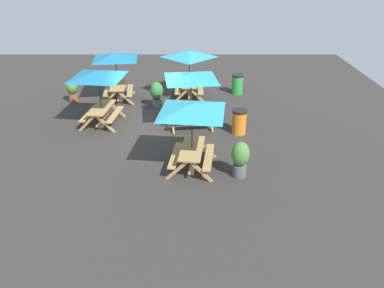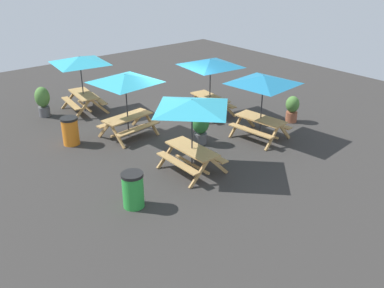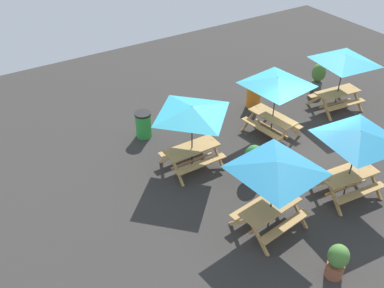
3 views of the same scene
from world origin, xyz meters
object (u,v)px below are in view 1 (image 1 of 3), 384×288
object	(u,v)px
trash_bin_green	(237,84)
potted_plant_1	(72,91)
picnic_table_3	(191,80)
picnic_table_4	(98,78)
potted_plant_0	(240,158)
potted_plant_2	(157,93)
picnic_table_0	(189,57)
picnic_table_2	(115,59)
trash_bin_orange	(239,122)
picnic_table_1	(192,113)

from	to	relation	value
trash_bin_green	potted_plant_1	size ratio (longest dim) A/B	0.94
picnic_table_3	picnic_table_4	xyz separation A→B (m)	(0.23, 3.71, 0.00)
potted_plant_0	potted_plant_2	world-z (taller)	potted_plant_0
picnic_table_0	potted_plant_1	xyz separation A→B (m)	(-0.67, 5.57, -1.43)
picnic_table_0	picnic_table_2	xyz separation A→B (m)	(-0.37, 3.44, 0.00)
picnic_table_4	trash_bin_orange	xyz separation A→B (m)	(-0.90, -5.61, -1.49)
picnic_table_0	trash_bin_green	size ratio (longest dim) A/B	2.38
picnic_table_0	trash_bin_orange	size ratio (longest dim) A/B	2.38
potted_plant_2	picnic_table_3	bearing A→B (deg)	-143.60
picnic_table_3	potted_plant_0	distance (m)	4.39
picnic_table_0	picnic_table_1	distance (m)	6.88
picnic_table_3	picnic_table_4	distance (m)	3.71
picnic_table_2	potted_plant_0	distance (m)	8.76
trash_bin_orange	potted_plant_0	xyz separation A→B (m)	(-3.22, 0.34, 0.18)
picnic_table_2	picnic_table_3	xyz separation A→B (m)	(-3.12, -3.53, 0.00)
potted_plant_2	potted_plant_1	bearing A→B (deg)	80.52
picnic_table_2	trash_bin_orange	bearing A→B (deg)	-131.45
picnic_table_4	trash_bin_green	bearing A→B (deg)	-51.63
picnic_table_3	trash_bin_green	xyz separation A→B (m)	(4.03, -2.34, -1.49)
picnic_table_1	potted_plant_2	bearing A→B (deg)	23.24
picnic_table_4	potted_plant_2	distance (m)	3.15
picnic_table_1	picnic_table_2	distance (m)	7.42
trash_bin_green	potted_plant_0	world-z (taller)	potted_plant_0
picnic_table_3	trash_bin_green	world-z (taller)	picnic_table_3
picnic_table_1	potted_plant_0	distance (m)	2.07
picnic_table_1	picnic_table_2	world-z (taller)	same
picnic_table_3	potted_plant_1	xyz separation A→B (m)	(2.83, 5.67, -1.43)
trash_bin_orange	potted_plant_0	bearing A→B (deg)	174.02
potted_plant_1	picnic_table_4	bearing A→B (deg)	-142.95
trash_bin_orange	potted_plant_1	distance (m)	8.34
potted_plant_2	picnic_table_1	bearing A→B (deg)	-163.68
potted_plant_2	picnic_table_4	bearing A→B (deg)	132.05
picnic_table_3	picnic_table_4	world-z (taller)	same
picnic_table_2	potted_plant_0	xyz separation A→B (m)	(-7.01, -5.10, -1.31)
picnic_table_0	potted_plant_0	world-z (taller)	picnic_table_0
picnic_table_3	trash_bin_orange	distance (m)	2.51
potted_plant_1	picnic_table_3	bearing A→B (deg)	-116.50
picnic_table_4	potted_plant_0	world-z (taller)	picnic_table_4
picnic_table_2	picnic_table_4	size ratio (longest dim) A/B	1.00
picnic_table_4	picnic_table_2	bearing A→B (deg)	2.73
picnic_table_4	potted_plant_2	xyz separation A→B (m)	(1.92, -2.13, -1.31)
picnic_table_4	trash_bin_green	distance (m)	7.30
trash_bin_green	potted_plant_2	size ratio (longest dim) A/B	0.81
picnic_table_4	potted_plant_1	distance (m)	3.56
picnic_table_2	potted_plant_1	size ratio (longest dim) A/B	2.71
picnic_table_1	picnic_table_3	distance (m)	3.38
picnic_table_0	trash_bin_green	xyz separation A→B (m)	(0.54, -2.43, -1.49)
potted_plant_2	picnic_table_2	bearing A→B (deg)	63.43
picnic_table_0	trash_bin_orange	bearing A→B (deg)	-154.60
picnic_table_3	potted_plant_2	size ratio (longest dim) A/B	2.33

